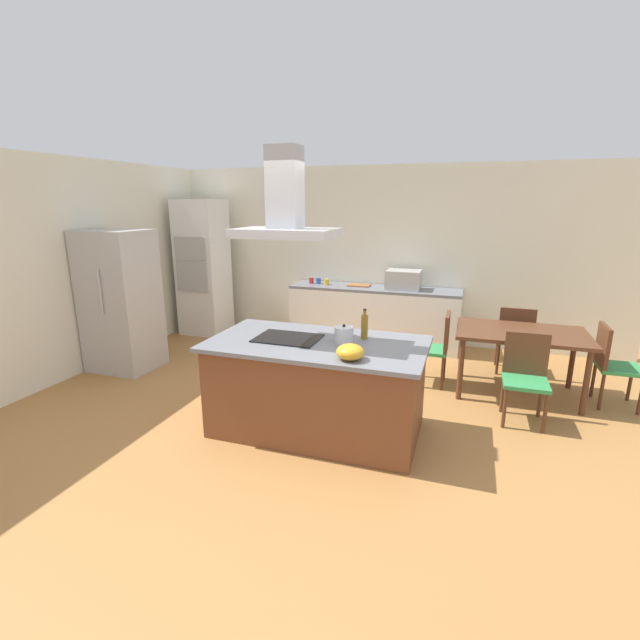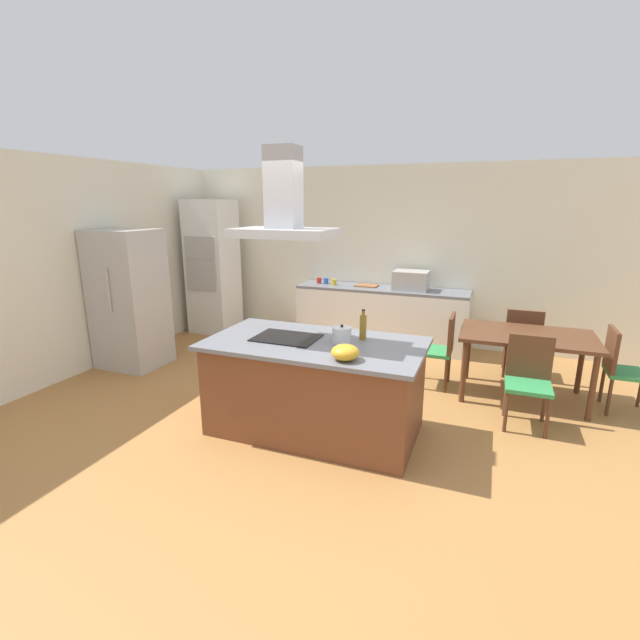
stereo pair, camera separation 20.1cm
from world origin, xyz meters
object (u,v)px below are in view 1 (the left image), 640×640
Objects in this scene: coffee_mug_yellow at (327,282)px; chair_facing_island at (525,372)px; chair_at_right_end at (612,360)px; countertop_microwave at (404,280)px; coffee_mug_red at (311,280)px; cutting_board at (359,285)px; tea_kettle at (344,335)px; olive_oil_bottle at (364,326)px; wall_oven_stack at (203,268)px; refrigerator at (121,301)px; chair_facing_back_wall at (515,336)px; coffee_mug_blue at (318,281)px; dining_table at (521,338)px; chair_at_left_end at (437,344)px; cooktop at (288,338)px; range_hood at (285,209)px; mixing_bowl at (350,352)px.

chair_facing_island is at bearing -35.90° from coffee_mug_yellow.
countertop_microwave is at bearing 151.46° from chair_at_right_end.
coffee_mug_red reaches higher than cutting_board.
olive_oil_bottle is (0.15, 0.16, 0.05)m from tea_kettle.
wall_oven_stack is 1.21× the size of refrigerator.
refrigerator reaches higher than chair_at_right_end.
chair_facing_island is 1.13m from chair_at_right_end.
chair_facing_back_wall is (4.89, 1.40, -0.40)m from refrigerator.
coffee_mug_blue is 0.06× the size of dining_table.
chair_at_right_end is at bearing 0.00° from dining_table.
countertop_microwave is 5.56× the size of coffee_mug_blue.
chair_at_left_end is (1.31, -1.38, -0.40)m from cutting_board.
cooktop is 1.20m from range_hood.
coffee_mug_red reaches higher than cooktop.
olive_oil_bottle is 1.24× the size of mixing_bowl.
tea_kettle reaches higher than coffee_mug_blue.
refrigerator reaches higher than chair_facing_island.
mixing_bowl reaches higher than coffee_mug_yellow.
cutting_board is 0.24× the size of dining_table.
chair_facing_island is (0.00, -1.33, 0.00)m from chair_facing_back_wall.
range_hood is (0.52, -2.86, 1.16)m from coffee_mug_yellow.
countertop_microwave is at bearing 87.33° from tea_kettle.
chair_at_right_end is (0.92, 0.00, -0.16)m from dining_table.
chair_at_left_end is 2.57m from range_hood.
wall_oven_stack is at bearing 137.70° from mixing_bowl.
coffee_mug_yellow is 2.97m from refrigerator.
chair_at_right_end is at bearing 29.88° from tea_kettle.
chair_facing_island is at bearing 40.05° from mixing_bowl.
mixing_bowl is 0.26× the size of chair_facing_back_wall.
cutting_board is 2.37m from chair_facing_back_wall.
chair_at_left_end is at bearing 65.63° from olive_oil_bottle.
countertop_microwave is (0.13, 2.82, 0.07)m from tea_kettle.
refrigerator reaches higher than cutting_board.
dining_table is (2.88, -1.36, -0.28)m from coffee_mug_blue.
range_hood is (-3.12, -1.55, 1.59)m from chair_at_right_end.
countertop_microwave reaches higher than tea_kettle.
countertop_microwave is 3.14m from range_hood.
olive_oil_bottle is 1.30m from range_hood.
tea_kettle is 0.79× the size of olive_oil_bottle.
cutting_board is 2.63m from dining_table.
olive_oil_bottle is at bearing -89.52° from countertop_microwave.
chair_at_right_end is (2.41, 1.92, -0.46)m from mixing_bowl.
chair_at_left_end is (3.89, -1.10, -0.59)m from wall_oven_stack.
coffee_mug_yellow is 3.39m from chair_facing_island.
mixing_bowl is 2.61× the size of coffee_mug_blue.
wall_oven_stack is 5.16m from chair_facing_island.
olive_oil_bottle is 2.65m from countertop_microwave.
coffee_mug_red is 2.82m from refrigerator.
wall_oven_stack reaches higher than coffee_mug_blue.
countertop_microwave is at bearing 156.50° from chair_facing_back_wall.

